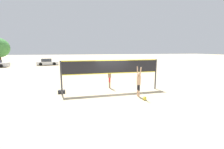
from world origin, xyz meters
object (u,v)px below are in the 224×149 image
object	(u,v)px
player_blocker	(110,74)
volleyball	(145,98)
volleyball_net	(112,69)
player_spiker	(139,81)
parked_car_mid	(48,62)
gear_bag	(62,92)

from	to	relation	value
player_blocker	volleyball	world-z (taller)	player_blocker
volleyball_net	player_spiker	xyz separation A→B (m)	(1.50, -1.68, -0.66)
parked_car_mid	gear_bag	bearing A→B (deg)	-82.12
gear_bag	volleyball	bearing A→B (deg)	-28.15
volleyball_net	player_blocker	xyz separation A→B (m)	(0.08, 1.20, -0.57)
volleyball_net	gear_bag	distance (m)	4.21
volleyball_net	volleyball	bearing A→B (deg)	-56.77
volleyball_net	parked_car_mid	size ratio (longest dim) A/B	1.71
volleyball	gear_bag	xyz separation A→B (m)	(-5.46, 2.92, 0.01)
volleyball	player_blocker	bearing A→B (deg)	112.79
volleyball_net	player_spiker	distance (m)	2.35
volleyball_net	gear_bag	xyz separation A→B (m)	(-3.84, 0.45, -1.66)
player_spiker	volleyball	bearing A→B (deg)	-171.79
player_spiker	gear_bag	world-z (taller)	player_spiker
parked_car_mid	volleyball_net	bearing A→B (deg)	-73.77
volleyball	volleyball_net	bearing A→B (deg)	123.23
player_spiker	gear_bag	distance (m)	5.84
player_spiker	volleyball	size ratio (longest dim) A/B	8.93
gear_bag	volleyball_net	bearing A→B (deg)	-6.72
volleyball	gear_bag	world-z (taller)	gear_bag
player_blocker	parked_car_mid	distance (m)	24.21
gear_bag	parked_car_mid	xyz separation A→B (m)	(-4.79, 23.33, 0.49)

